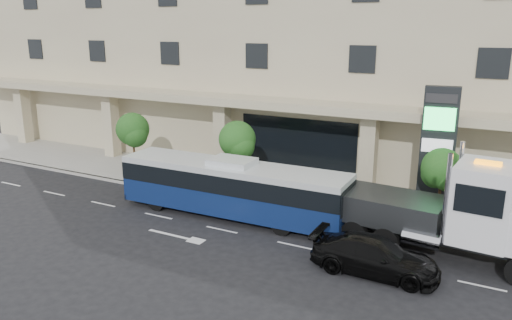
{
  "coord_description": "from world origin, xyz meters",
  "views": [
    {
      "loc": [
        12.36,
        -21.25,
        9.91
      ],
      "look_at": [
        0.1,
        2.0,
        2.81
      ],
      "focal_mm": 35.0,
      "sensor_mm": 36.0,
      "label": 1
    }
  ],
  "objects": [
    {
      "name": "tree_right",
      "position": [
        9.53,
        3.59,
        3.04
      ],
      "size": [
        2.1,
        2.0,
        4.04
      ],
      "color": "#422B19",
      "rests_on": "sidewalk"
    },
    {
      "name": "tree_left",
      "position": [
        -9.97,
        3.59,
        3.11
      ],
      "size": [
        2.27,
        2.2,
        4.22
      ],
      "color": "#422B19",
      "rests_on": "sidewalk"
    },
    {
      "name": "convention_center",
      "position": [
        -0.0,
        15.42,
        9.97
      ],
      "size": [
        60.0,
        17.6,
        20.0
      ],
      "color": "tan",
      "rests_on": "ground"
    },
    {
      "name": "tow_truck",
      "position": [
        10.64,
        0.6,
        2.05
      ],
      "size": [
        11.0,
        3.42,
        4.99
      ],
      "rotation": [
        0.0,
        0.0,
        -0.08
      ],
      "color": "#2D3033",
      "rests_on": "ground"
    },
    {
      "name": "curb",
      "position": [
        0.0,
        2.0,
        0.07
      ],
      "size": [
        120.0,
        0.3,
        0.15
      ],
      "primitive_type": "cube",
      "color": "gray",
      "rests_on": "ground"
    },
    {
      "name": "black_sedan",
      "position": [
        7.94,
        -2.39,
        0.76
      ],
      "size": [
        5.26,
        2.16,
        1.52
      ],
      "primitive_type": "imported",
      "rotation": [
        0.0,
        0.0,
        1.58
      ],
      "color": "black",
      "rests_on": "ground"
    },
    {
      "name": "tree_mid",
      "position": [
        -1.97,
        3.59,
        3.26
      ],
      "size": [
        2.28,
        2.2,
        4.38
      ],
      "color": "#422B19",
      "rests_on": "sidewalk"
    },
    {
      "name": "signage_pylon",
      "position": [
        9.03,
        5.0,
        3.63
      ],
      "size": [
        1.77,
        0.8,
        6.86
      ],
      "rotation": [
        0.0,
        0.0,
        0.11
      ],
      "color": "black",
      "rests_on": "sidewalk"
    },
    {
      "name": "city_bus",
      "position": [
        -0.47,
        0.37,
        1.63
      ],
      "size": [
        12.67,
        2.92,
        3.2
      ],
      "rotation": [
        0.0,
        0.0,
        0.02
      ],
      "color": "black",
      "rests_on": "ground"
    },
    {
      "name": "ground",
      "position": [
        0.0,
        0.0,
        0.0
      ],
      "size": [
        120.0,
        120.0,
        0.0
      ],
      "primitive_type": "plane",
      "color": "black",
      "rests_on": "ground"
    },
    {
      "name": "sidewalk",
      "position": [
        0.0,
        5.0,
        0.07
      ],
      "size": [
        120.0,
        6.0,
        0.15
      ],
      "primitive_type": "cube",
      "color": "gray",
      "rests_on": "ground"
    }
  ]
}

